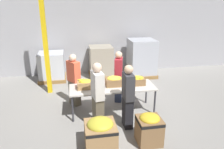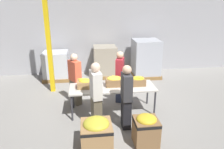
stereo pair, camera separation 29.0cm
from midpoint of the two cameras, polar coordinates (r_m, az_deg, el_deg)
The scene contains 16 objects.
ground_plane at distance 6.28m, azimuth 1.49°, elevation -9.59°, with size 30.00×30.00×0.00m, color gray.
wall_back at distance 9.16m, azimuth -1.88°, elevation 12.78°, with size 16.00×0.08×4.00m.
sorting_table at distance 5.97m, azimuth 1.55°, elevation -3.69°, with size 2.33×0.83×0.75m.
banana_box_0 at distance 5.88m, azimuth -5.63°, elevation -2.33°, with size 0.42×0.31×0.27m.
banana_box_1 at distance 5.98m, azimuth 2.00°, elevation -1.71°, with size 0.46×0.35×0.27m.
banana_box_2 at distance 6.10m, azimuth 8.16°, elevation -1.60°, with size 0.38×0.34×0.26m.
volunteer_0 at distance 6.61m, azimuth 3.30°, elevation -0.67°, with size 0.33×0.46×1.57m.
volunteer_1 at distance 5.25m, azimuth -2.59°, elevation -5.66°, with size 0.29×0.47×1.65m.
volunteer_2 at distance 5.25m, azimuth 5.35°, elevation -6.02°, with size 0.22×0.43×1.60m.
volunteer_3 at distance 6.48m, azimuth -8.34°, elevation -1.33°, with size 0.40×0.46×1.56m.
donation_bin_0 at distance 4.74m, azimuth -2.27°, elevation -14.94°, with size 0.65×0.65×0.69m.
donation_bin_1 at distance 4.93m, azimuth 10.59°, elevation -13.78°, with size 0.52×0.52×0.69m.
support_pillar at distance 7.29m, azimuth -15.33°, elevation 10.47°, with size 0.14×0.14×4.00m.
pallet_stack_0 at distance 8.80m, azimuth -13.45°, elevation 2.22°, with size 1.02×1.02×1.09m.
pallet_stack_1 at distance 8.94m, azimuth 9.72°, elevation 4.10°, with size 1.11×1.11×1.49m.
pallet_stack_2 at distance 8.85m, azimuth -0.91°, elevation 3.37°, with size 0.98×0.98×1.24m.
Camera 2 is at (-0.71, -5.46, 3.02)m, focal length 35.00 mm.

